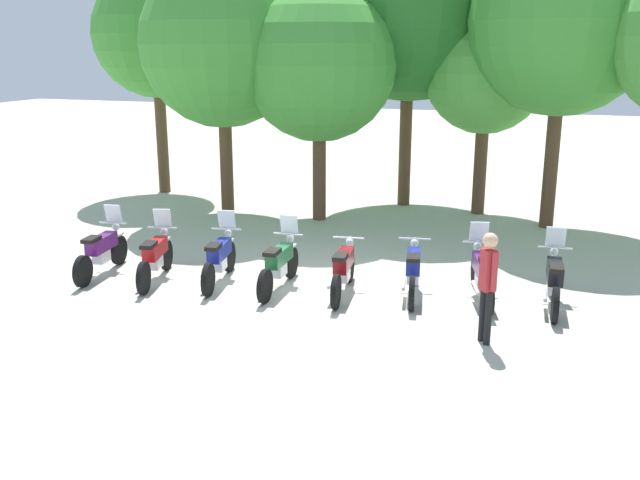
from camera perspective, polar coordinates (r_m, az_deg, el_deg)
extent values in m
plane|color=#BCB7A8|center=(13.95, -0.67, -4.08)|extent=(80.00, 80.00, 0.00)
cylinder|color=black|center=(16.14, -15.81, -0.77)|extent=(0.19, 0.65, 0.64)
cylinder|color=black|center=(14.84, -18.46, -2.39)|extent=(0.19, 0.65, 0.64)
cube|color=silver|center=(16.05, -15.90, 0.40)|extent=(0.17, 0.37, 0.04)
cube|color=#59196B|center=(15.43, -17.10, -0.25)|extent=(0.39, 0.98, 0.30)
cube|color=silver|center=(15.46, -17.10, -1.26)|extent=(0.27, 0.43, 0.24)
cube|color=black|center=(15.05, -17.86, 0.04)|extent=(0.30, 0.47, 0.08)
cylinder|color=silver|center=(15.98, -16.03, 0.23)|extent=(0.08, 0.23, 0.64)
cylinder|color=silver|center=(15.82, -16.27, 1.32)|extent=(0.62, 0.12, 0.04)
sphere|color=silver|center=(15.96, -16.03, 1.01)|extent=(0.18, 0.18, 0.16)
cylinder|color=silver|center=(15.30, -18.13, -1.75)|extent=(0.17, 0.70, 0.07)
cube|color=silver|center=(15.83, -16.22, 2.07)|extent=(0.37, 0.18, 0.39)
cylinder|color=black|center=(15.50, -12.20, -1.18)|extent=(0.26, 0.64, 0.64)
cylinder|color=black|center=(14.09, -13.95, -2.97)|extent=(0.26, 0.64, 0.64)
cube|color=silver|center=(15.41, -12.27, 0.03)|extent=(0.21, 0.38, 0.04)
cube|color=red|center=(14.74, -13.06, -0.68)|extent=(0.49, 0.98, 0.30)
cube|color=silver|center=(14.77, -13.05, -1.74)|extent=(0.31, 0.44, 0.24)
cube|color=black|center=(14.33, -13.57, -0.39)|extent=(0.34, 0.49, 0.08)
cylinder|color=silver|center=(15.34, -12.36, -0.15)|extent=(0.11, 0.23, 0.64)
cylinder|color=silver|center=(15.17, -12.53, 0.98)|extent=(0.61, 0.19, 0.04)
sphere|color=silver|center=(15.32, -12.36, 0.67)|extent=(0.20, 0.20, 0.16)
cylinder|color=silver|center=(14.57, -13.98, -2.29)|extent=(0.25, 0.69, 0.07)
cube|color=silver|center=(15.18, -12.51, 1.77)|extent=(0.38, 0.22, 0.39)
cylinder|color=black|center=(15.16, -7.26, -1.33)|extent=(0.22, 0.65, 0.64)
cylinder|color=black|center=(13.74, -8.95, -3.17)|extent=(0.22, 0.65, 0.64)
cube|color=silver|center=(15.06, -7.30, -0.09)|extent=(0.19, 0.38, 0.04)
cube|color=navy|center=(14.39, -8.06, -0.82)|extent=(0.44, 0.98, 0.30)
cube|color=silver|center=(14.42, -8.07, -1.90)|extent=(0.29, 0.43, 0.24)
cube|color=black|center=(13.97, -8.54, -0.52)|extent=(0.32, 0.48, 0.08)
cylinder|color=silver|center=(14.99, -7.39, -0.28)|extent=(0.09, 0.23, 0.64)
cylinder|color=silver|center=(14.82, -7.52, 0.88)|extent=(0.62, 0.15, 0.04)
sphere|color=silver|center=(14.97, -7.37, 0.56)|extent=(0.19, 0.19, 0.16)
cylinder|color=silver|center=(14.21, -9.02, -2.46)|extent=(0.20, 0.70, 0.07)
cube|color=silver|center=(14.82, -7.49, 1.68)|extent=(0.38, 0.20, 0.39)
cylinder|color=black|center=(14.65, -2.31, -1.81)|extent=(0.13, 0.64, 0.64)
cylinder|color=black|center=(13.27, -4.43, -3.71)|extent=(0.13, 0.64, 0.64)
cube|color=silver|center=(14.56, -2.32, -0.53)|extent=(0.14, 0.37, 0.04)
cube|color=#1E6033|center=(13.90, -3.27, -1.28)|extent=(0.31, 0.96, 0.30)
cube|color=silver|center=(13.93, -3.32, -2.40)|extent=(0.24, 0.41, 0.24)
cube|color=black|center=(13.48, -3.85, -0.97)|extent=(0.26, 0.45, 0.08)
cylinder|color=silver|center=(14.48, -2.44, -0.72)|extent=(0.06, 0.23, 0.64)
cylinder|color=silver|center=(14.31, -2.57, 0.48)|extent=(0.62, 0.07, 0.04)
sphere|color=silver|center=(14.46, -2.40, 0.14)|extent=(0.17, 0.17, 0.16)
cylinder|color=silver|center=(13.73, -4.37, -2.94)|extent=(0.11, 0.70, 0.07)
cube|color=silver|center=(14.31, -2.50, 1.31)|extent=(0.37, 0.15, 0.39)
cylinder|color=black|center=(14.39, 2.39, -2.13)|extent=(0.18, 0.65, 0.64)
cylinder|color=black|center=(12.94, 1.29, -4.16)|extent=(0.18, 0.65, 0.64)
cube|color=silver|center=(14.29, 2.41, -0.83)|extent=(0.17, 0.37, 0.04)
cube|color=maroon|center=(13.61, 1.92, -1.62)|extent=(0.38, 0.98, 0.30)
cube|color=silver|center=(13.64, 1.87, -2.77)|extent=(0.27, 0.43, 0.24)
cube|color=black|center=(13.17, 1.63, -1.33)|extent=(0.30, 0.47, 0.08)
cylinder|color=silver|center=(14.22, 2.35, -1.02)|extent=(0.08, 0.23, 0.64)
cylinder|color=silver|center=(14.04, 2.30, 0.18)|extent=(0.62, 0.12, 0.04)
sphere|color=silver|center=(14.20, 2.38, -0.15)|extent=(0.18, 0.18, 0.16)
cylinder|color=silver|center=(13.41, 0.98, -3.36)|extent=(0.16, 0.70, 0.07)
cylinder|color=black|center=(14.44, 7.51, -2.19)|extent=(0.22, 0.65, 0.64)
cylinder|color=black|center=(12.97, 7.36, -4.24)|extent=(0.22, 0.65, 0.64)
cube|color=silver|center=(14.34, 7.56, -0.89)|extent=(0.18, 0.38, 0.04)
cube|color=navy|center=(13.65, 7.49, -1.70)|extent=(0.43, 0.98, 0.30)
cube|color=silver|center=(13.68, 7.45, -2.84)|extent=(0.29, 0.43, 0.24)
cube|color=black|center=(13.21, 7.48, -1.42)|extent=(0.32, 0.48, 0.08)
cylinder|color=silver|center=(14.26, 7.55, -1.09)|extent=(0.09, 0.23, 0.64)
cylinder|color=silver|center=(14.09, 7.59, 0.11)|extent=(0.62, 0.15, 0.04)
sphere|color=silver|center=(14.24, 7.58, -0.22)|extent=(0.19, 0.19, 0.16)
cylinder|color=silver|center=(13.42, 6.73, -3.46)|extent=(0.20, 0.70, 0.07)
cylinder|color=black|center=(14.42, 12.35, -2.45)|extent=(0.27, 0.64, 0.64)
cylinder|color=black|center=(12.97, 13.37, -4.54)|extent=(0.27, 0.64, 0.64)
cube|color=silver|center=(14.32, 12.43, -1.15)|extent=(0.21, 0.38, 0.04)
cube|color=#59196B|center=(13.64, 12.89, -1.98)|extent=(0.51, 0.98, 0.30)
cube|color=silver|center=(13.67, 12.85, -3.12)|extent=(0.32, 0.44, 0.24)
cube|color=black|center=(13.20, 13.21, -1.71)|extent=(0.35, 0.49, 0.08)
cylinder|color=silver|center=(14.25, 12.48, -1.35)|extent=(0.11, 0.23, 0.64)
cylinder|color=silver|center=(14.07, 12.61, -0.15)|extent=(0.61, 0.20, 0.04)
sphere|color=silver|center=(14.22, 12.51, -0.48)|extent=(0.20, 0.20, 0.16)
cylinder|color=silver|center=(13.38, 12.36, -3.77)|extent=(0.26, 0.69, 0.07)
cube|color=silver|center=(14.07, 12.62, 0.70)|extent=(0.38, 0.22, 0.39)
cylinder|color=black|center=(14.41, 18.06, -2.88)|extent=(0.14, 0.65, 0.64)
cylinder|color=black|center=(12.94, 18.31, -4.97)|extent=(0.14, 0.65, 0.64)
cube|color=silver|center=(14.31, 18.17, -1.59)|extent=(0.14, 0.37, 0.04)
cube|color=black|center=(13.62, 18.29, -2.41)|extent=(0.32, 0.97, 0.30)
cube|color=silver|center=(13.65, 18.21, -3.55)|extent=(0.25, 0.41, 0.24)
cube|color=black|center=(13.18, 18.43, -2.14)|extent=(0.27, 0.45, 0.08)
cylinder|color=silver|center=(14.23, 18.18, -1.78)|extent=(0.06, 0.23, 0.64)
cylinder|color=silver|center=(14.06, 18.30, -0.58)|extent=(0.62, 0.08, 0.04)
sphere|color=silver|center=(14.21, 18.24, -0.91)|extent=(0.17, 0.17, 0.16)
cylinder|color=silver|center=(13.38, 17.55, -4.15)|extent=(0.12, 0.70, 0.07)
cube|color=silver|center=(14.06, 18.36, 0.26)|extent=(0.37, 0.16, 0.39)
cylinder|color=black|center=(11.69, 13.32, -6.13)|extent=(0.15, 0.15, 0.89)
cylinder|color=black|center=(11.82, 12.89, -5.85)|extent=(0.15, 0.15, 0.89)
cube|color=#B22D33|center=(11.50, 13.34, -2.36)|extent=(0.29, 0.30, 0.67)
cylinder|color=#B22D33|center=(11.36, 13.76, -2.52)|extent=(0.11, 0.11, 0.64)
cylinder|color=#B22D33|center=(11.62, 12.94, -2.06)|extent=(0.11, 0.11, 0.64)
sphere|color=#DBAD89|center=(11.36, 13.49, -0.03)|extent=(0.34, 0.34, 0.24)
cylinder|color=brown|center=(23.58, -12.55, 8.09)|extent=(0.36, 0.36, 3.60)
sphere|color=#3D8E33|center=(23.41, -13.01, 15.80)|extent=(3.91, 3.91, 3.91)
cylinder|color=brown|center=(20.12, -7.51, 6.41)|extent=(0.36, 0.36, 3.10)
sphere|color=#3D8E33|center=(19.88, -7.84, 15.27)|extent=(4.43, 4.43, 4.43)
cylinder|color=brown|center=(19.35, -0.06, 5.64)|extent=(0.36, 0.36, 2.74)
sphere|color=#3D8E33|center=(19.08, -0.06, 13.91)|extent=(4.03, 4.03, 4.03)
cylinder|color=brown|center=(21.25, 6.85, 7.92)|extent=(0.36, 0.36, 3.85)
sphere|color=#236623|center=(21.10, 7.19, 18.17)|extent=(5.33, 5.33, 5.33)
cylinder|color=brown|center=(20.54, 12.71, 5.86)|extent=(0.36, 0.36, 2.76)
sphere|color=#4C9E3D|center=(20.30, 13.14, 12.96)|extent=(3.33, 3.33, 3.33)
cylinder|color=brown|center=(19.36, 18.05, 6.15)|extent=(0.36, 0.36, 3.58)
sphere|color=#3D8E33|center=(19.15, 18.92, 16.27)|extent=(4.64, 4.64, 4.64)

